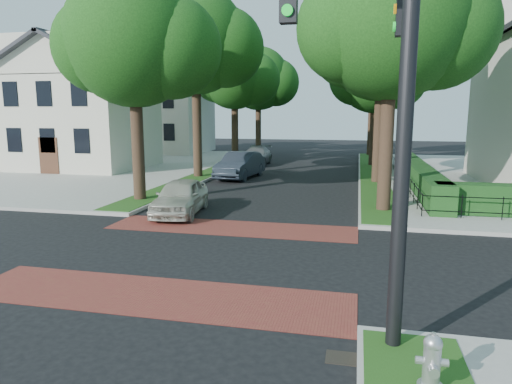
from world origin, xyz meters
TOP-DOWN VIEW (x-y plane):
  - ground at (0.00, 0.00)m, footprint 120.00×120.00m
  - sidewalk_nw at (-19.50, 19.00)m, footprint 30.00×30.00m
  - crosswalk_far at (0.00, 3.20)m, footprint 9.00×2.20m
  - crosswalk_near at (0.00, -3.20)m, footprint 9.00×2.20m
  - storm_drain at (4.30, -5.00)m, footprint 0.65×0.45m
  - grass_strip_ne at (5.40, 19.10)m, footprint 1.60×29.80m
  - grass_strip_nw at (-5.40, 19.10)m, footprint 1.60×29.80m
  - tree_right_near at (5.60, 7.24)m, footprint 7.75×6.67m
  - tree_right_mid at (5.61, 15.25)m, footprint 8.25×7.09m
  - tree_right_far at (5.60, 24.22)m, footprint 7.25×6.23m
  - tree_right_back at (5.60, 33.23)m, footprint 7.50×6.45m
  - tree_left_near at (-5.40, 7.23)m, footprint 7.50×6.45m
  - tree_left_mid at (-5.39, 15.24)m, footprint 8.00×6.88m
  - tree_left_far at (-5.40, 24.22)m, footprint 7.00×6.02m
  - tree_left_back at (-5.40, 33.24)m, footprint 7.75×6.66m
  - hedge_main_road at (7.70, 15.00)m, footprint 1.00×18.00m
  - fence_main_road at (6.90, 15.00)m, footprint 0.06×18.00m
  - house_left_near at (-15.49, 17.99)m, footprint 10.00×9.00m
  - house_left_far at (-15.49, 31.99)m, footprint 10.00×9.00m
  - traffic_signal at (4.89, -4.41)m, footprint 2.17×2.00m
  - parked_car_front at (-2.67, 5.00)m, footprint 2.20×4.43m
  - parked_car_middle at (-2.92, 15.75)m, footprint 2.30×5.23m
  - parked_car_rear at (-3.60, 23.50)m, footprint 2.21×5.07m
  - fire_hydrant at (5.53, -5.90)m, footprint 0.47×0.47m

SIDE VIEW (x-z plane):
  - ground at x=0.00m, z-range 0.00..0.00m
  - crosswalk_far at x=0.00m, z-range 0.00..0.01m
  - crosswalk_near at x=0.00m, z-range 0.00..0.01m
  - storm_drain at x=4.30m, z-range 0.00..0.01m
  - sidewalk_nw at x=-19.50m, z-range 0.00..0.15m
  - grass_strip_ne at x=5.40m, z-range 0.15..0.17m
  - grass_strip_nw at x=-5.40m, z-range 0.15..0.17m
  - fire_hydrant at x=5.53m, z-range 0.13..1.03m
  - fence_main_road at x=6.90m, z-range 0.15..1.05m
  - parked_car_front at x=-2.67m, z-range 0.00..1.45m
  - parked_car_rear at x=-3.60m, z-range 0.00..1.45m
  - hedge_main_road at x=7.70m, z-range 0.15..1.35m
  - parked_car_middle at x=-2.92m, z-range 0.00..1.67m
  - traffic_signal at x=4.89m, z-range 0.71..8.71m
  - house_left_near at x=-15.49m, z-range -0.03..10.11m
  - house_left_far at x=-15.49m, z-range -0.03..10.11m
  - tree_right_far at x=5.60m, z-range 2.04..11.78m
  - tree_left_far at x=-5.40m, z-range 2.19..12.05m
  - tree_right_back at x=5.60m, z-range 2.17..12.37m
  - tree_left_near at x=-5.40m, z-range 2.17..12.37m
  - tree_left_back at x=-5.40m, z-range 2.19..12.63m
  - tree_right_near at x=5.60m, z-range 2.30..12.96m
  - tree_right_mid at x=5.61m, z-range 2.38..13.60m
  - tree_left_mid at x=-5.39m, z-range 2.60..14.08m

